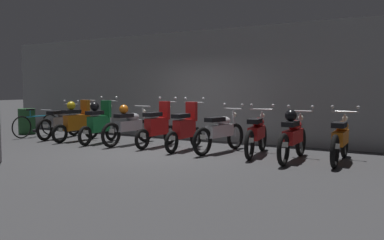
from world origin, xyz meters
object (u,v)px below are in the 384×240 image
(motorbike_slot_5, at_px, (185,129))
(motorbike_slot_6, at_px, (220,132))
(motorbike_slot_4, at_px, (158,127))
(motorbike_slot_7, at_px, (257,134))
(motorbike_slot_0, at_px, (60,122))
(motorbike_slot_3, at_px, (129,125))
(motorbike_slot_9, at_px, (340,139))
(trash_bin, at_px, (27,121))
(motorbike_slot_8, at_px, (293,136))
(motorbike_slot_2, at_px, (99,123))
(bicycle, at_px, (36,125))
(motorbike_slot_1, at_px, (77,121))

(motorbike_slot_5, height_order, motorbike_slot_6, motorbike_slot_5)
(motorbike_slot_5, distance_m, motorbike_slot_6, 0.91)
(motorbike_slot_4, relative_size, motorbike_slot_7, 0.86)
(motorbike_slot_0, distance_m, motorbike_slot_3, 2.70)
(motorbike_slot_0, xyz_separation_m, motorbike_slot_4, (3.59, -0.03, 0.04))
(motorbike_slot_6, height_order, motorbike_slot_7, same)
(motorbike_slot_0, xyz_separation_m, motorbike_slot_9, (8.07, 0.00, 0.00))
(trash_bin, bearing_deg, motorbike_slot_8, -3.18)
(motorbike_slot_2, bearing_deg, bicycle, 177.40)
(motorbike_slot_5, bearing_deg, motorbike_slot_6, 6.67)
(trash_bin, bearing_deg, motorbike_slot_2, -7.38)
(motorbike_slot_5, xyz_separation_m, bicycle, (-5.43, 0.01, -0.17))
(motorbike_slot_7, bearing_deg, motorbike_slot_2, -176.64)
(motorbike_slot_1, distance_m, motorbike_slot_9, 7.17)
(motorbike_slot_0, distance_m, bicycle, 0.96)
(motorbike_slot_6, xyz_separation_m, bicycle, (-6.33, -0.09, -0.13))
(motorbike_slot_2, bearing_deg, motorbike_slot_5, 2.37)
(motorbike_slot_0, height_order, motorbike_slot_5, motorbike_slot_5)
(motorbike_slot_8, height_order, motorbike_slot_9, same)
(motorbike_slot_5, relative_size, motorbike_slot_8, 0.86)
(motorbike_slot_8, bearing_deg, bicycle, 178.91)
(motorbike_slot_2, height_order, motorbike_slot_7, motorbike_slot_2)
(motorbike_slot_0, relative_size, motorbike_slot_7, 1.00)
(motorbike_slot_4, bearing_deg, motorbike_slot_2, -173.00)
(motorbike_slot_3, height_order, motorbike_slot_7, motorbike_slot_7)
(motorbike_slot_3, xyz_separation_m, bicycle, (-3.64, -0.05, -0.16))
(motorbike_slot_3, xyz_separation_m, motorbike_slot_7, (3.58, 0.08, -0.03))
(motorbike_slot_0, height_order, motorbike_slot_4, motorbike_slot_4)
(motorbike_slot_5, height_order, motorbike_slot_8, motorbike_slot_5)
(motorbike_slot_4, height_order, motorbike_slot_9, motorbike_slot_4)
(motorbike_slot_8, bearing_deg, motorbike_slot_7, 161.95)
(motorbike_slot_9, relative_size, bicycle, 1.13)
(motorbike_slot_3, distance_m, trash_bin, 4.53)
(motorbike_slot_0, relative_size, motorbike_slot_6, 1.01)
(motorbike_slot_2, relative_size, motorbike_slot_8, 0.86)
(motorbike_slot_6, distance_m, motorbike_slot_8, 1.81)
(motorbike_slot_8, relative_size, motorbike_slot_9, 1.00)
(motorbike_slot_5, distance_m, trash_bin, 6.33)
(motorbike_slot_3, xyz_separation_m, motorbike_slot_8, (4.48, -0.21, 0.00))
(motorbike_slot_2, xyz_separation_m, trash_bin, (-3.62, 0.47, -0.15))
(motorbike_slot_4, height_order, motorbike_slot_6, motorbike_slot_4)
(motorbike_slot_3, height_order, bicycle, motorbike_slot_3)
(motorbike_slot_5, bearing_deg, trash_bin, 176.76)
(motorbike_slot_9, bearing_deg, motorbike_slot_2, -177.71)
(motorbike_slot_1, relative_size, bicycle, 0.97)
(motorbike_slot_2, relative_size, bicycle, 0.97)
(motorbike_slot_3, distance_m, motorbike_slot_8, 4.49)
(motorbike_slot_2, xyz_separation_m, motorbike_slot_3, (0.90, 0.18, -0.04))
(motorbike_slot_3, xyz_separation_m, motorbike_slot_4, (0.90, 0.04, 0.00))
(motorbike_slot_8, bearing_deg, motorbike_slot_5, 176.98)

